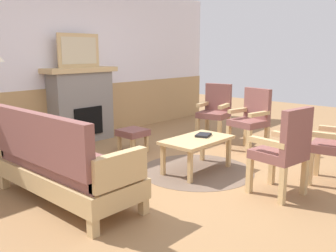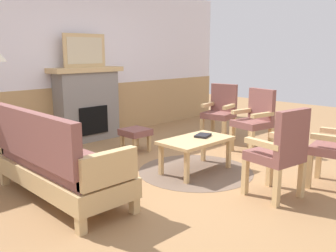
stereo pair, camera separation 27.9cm
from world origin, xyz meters
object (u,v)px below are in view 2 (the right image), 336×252
framed_picture (85,51)px  book_on_table (203,135)px  couch (57,163)px  armchair_near_fireplace (220,110)px  coffee_table (196,143)px  armchair_front_left (280,150)px  fireplace (87,104)px  armchair_by_window_left (255,118)px  footstool (135,134)px

framed_picture → book_on_table: bearing=-85.0°
framed_picture → couch: bearing=-129.6°
couch → armchair_near_fireplace: (3.37, 0.41, 0.14)m
coffee_table → armchair_front_left: armchair_front_left is taller
couch → armchair_near_fireplace: size_ratio=1.84×
fireplace → book_on_table: 2.46m
fireplace → armchair_by_window_left: bearing=-59.6°
fireplace → armchair_near_fireplace: 2.34m
framed_picture → book_on_table: 2.69m
couch → armchair_front_left: (1.68, -1.65, 0.14)m
coffee_table → armchair_near_fireplace: armchair_near_fireplace is taller
fireplace → footstool: 1.21m
footstool → book_on_table: bearing=-86.1°
armchair_near_fireplace → armchair_by_window_left: 0.90m
armchair_near_fireplace → armchair_front_left: 2.66m
footstool → armchair_by_window_left: (1.32, -1.32, 0.25)m
footstool → framed_picture: bearing=96.2°
footstool → armchair_front_left: bearing=-92.5°
fireplace → framed_picture: 0.91m
couch → coffee_table: bearing=-14.4°
armchair_by_window_left → armchair_front_left: (-1.43, -1.19, 0.00)m
book_on_table → armchair_by_window_left: (1.23, -0.03, 0.08)m
framed_picture → couch: 2.86m
coffee_table → armchair_by_window_left: 1.40m
fireplace → armchair_near_fireplace: fireplace is taller
couch → footstool: 1.99m
couch → footstool: couch is taller
book_on_table → fireplace: bearing=95.0°
footstool → armchair_near_fireplace: (1.57, -0.46, 0.25)m
armchair_front_left → fireplace: bearing=90.3°
coffee_table → armchair_near_fireplace: (1.64, 0.85, 0.15)m
book_on_table → armchair_by_window_left: 1.24m
armchair_near_fireplace → framed_picture: bearing=136.6°
armchair_front_left → armchair_near_fireplace: bearing=50.7°
fireplace → coffee_table: size_ratio=1.35×
book_on_table → armchair_near_fireplace: (1.49, 0.83, 0.08)m
framed_picture → armchair_by_window_left: (1.45, -2.47, -1.02)m
footstool → armchair_near_fireplace: bearing=-16.2°
framed_picture → couch: framed_picture is taller
book_on_table → armchair_by_window_left: bearing=-1.3°
fireplace → coffee_table: bearing=-88.6°
fireplace → footstool: size_ratio=3.25×
couch → armchair_near_fireplace: bearing=6.9°
framed_picture → footstool: size_ratio=2.00×
armchair_near_fireplace → book_on_table: bearing=-150.7°
couch → armchair_front_left: same height
book_on_table → armchair_front_left: bearing=-99.2°
fireplace → couch: 2.63m
footstool → armchair_by_window_left: armchair_by_window_left is taller
armchair_by_window_left → armchair_front_left: 1.86m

